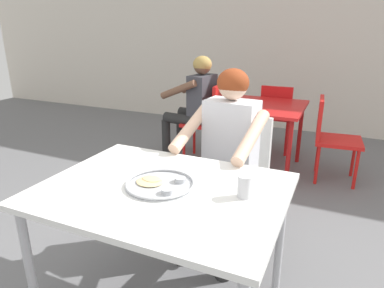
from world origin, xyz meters
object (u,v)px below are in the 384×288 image
object	(u,v)px
chair_red_far	(277,113)
diner_foreground	(225,148)
table_foreground	(162,201)
table_background_red	(264,113)
chair_foreground	(236,168)
drinking_cup	(245,186)
chair_red_right	(331,134)
patron_background	(195,99)
thali_tray	(160,184)
chair_red_left	(210,118)

from	to	relation	value
chair_red_far	diner_foreground	bearing A→B (deg)	-88.53
table_foreground	chair_red_far	world-z (taller)	chair_red_far
diner_foreground	table_background_red	distance (m)	1.49
table_foreground	chair_foreground	world-z (taller)	chair_foreground
chair_red_far	drinking_cup	bearing A→B (deg)	-82.47
table_foreground	chair_red_far	distance (m)	2.81
table_background_red	chair_red_right	bearing A→B (deg)	1.48
chair_foreground	patron_background	bearing A→B (deg)	125.05
drinking_cup	diner_foreground	xyz separation A→B (m)	(-0.31, 0.63, -0.07)
patron_background	chair_red_far	bearing A→B (deg)	36.33
drinking_cup	thali_tray	bearing A→B (deg)	-172.36
diner_foreground	table_background_red	world-z (taller)	diner_foreground
chair_foreground	chair_red_far	size ratio (longest dim) A/B	1.06
thali_tray	patron_background	distance (m)	2.32
diner_foreground	chair_foreground	bearing A→B (deg)	85.90
drinking_cup	chair_red_far	bearing A→B (deg)	97.53
table_background_red	chair_red_far	size ratio (longest dim) A/B	1.05
patron_background	thali_tray	bearing A→B (deg)	-70.42
diner_foreground	chair_red_left	world-z (taller)	diner_foreground
drinking_cup	chair_red_left	distance (m)	2.34
thali_tray	table_foreground	bearing A→B (deg)	-35.88
chair_red_left	patron_background	world-z (taller)	patron_background
drinking_cup	chair_foreground	distance (m)	0.95
chair_foreground	chair_red_left	xyz separation A→B (m)	(-0.70, 1.25, 0.01)
chair_foreground	diner_foreground	bearing A→B (deg)	-94.10
table_background_red	patron_background	bearing A→B (deg)	179.05
table_foreground	diner_foreground	distance (m)	0.71
drinking_cup	chair_red_right	bearing A→B (deg)	82.50
thali_tray	chair_red_far	bearing A→B (deg)	89.09
chair_red_left	chair_red_far	distance (m)	0.89
chair_foreground	chair_red_left	world-z (taller)	chair_red_left
table_background_red	chair_red_left	xyz separation A→B (m)	(-0.60, -0.01, -0.11)
chair_foreground	chair_red_far	bearing A→B (deg)	92.13
chair_red_far	chair_foreground	bearing A→B (deg)	-87.87
table_background_red	thali_tray	bearing A→B (deg)	-90.41
chair_red_left	chair_red_far	bearing A→B (deg)	44.83
table_foreground	table_background_red	distance (m)	2.18
thali_tray	chair_red_far	world-z (taller)	chair_red_far
drinking_cup	chair_red_left	bearing A→B (deg)	115.23
table_background_red	diner_foreground	bearing A→B (deg)	-86.82
chair_red_right	table_background_red	bearing A→B (deg)	-178.52
table_foreground	chair_foreground	distance (m)	0.95
diner_foreground	chair_red_right	world-z (taller)	diner_foreground
chair_foreground	chair_red_left	size ratio (longest dim) A/B	0.99
thali_tray	chair_red_right	size ratio (longest dim) A/B	0.41
chair_foreground	diner_foreground	distance (m)	0.32
drinking_cup	table_background_red	bearing A→B (deg)	100.45
table_foreground	table_background_red	size ratio (longest dim) A/B	1.33
table_background_red	chair_red_left	world-z (taller)	chair_red_left
thali_tray	drinking_cup	bearing A→B (deg)	7.64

